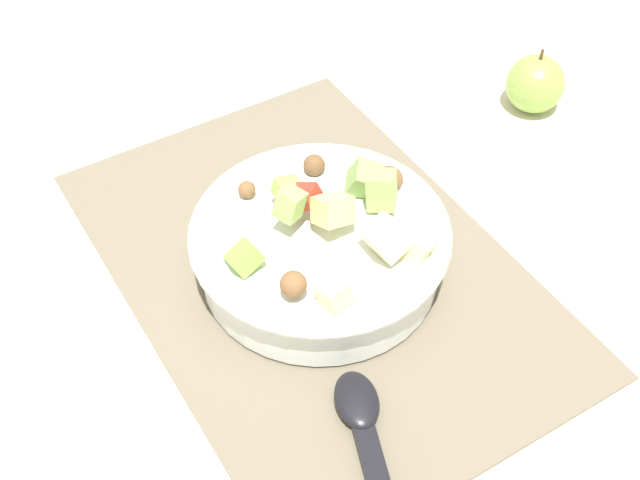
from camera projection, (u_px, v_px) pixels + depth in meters
ground_plane at (315, 269)px, 0.81m from camera, size 2.40×2.40×0.00m
placemat at (315, 267)px, 0.81m from camera, size 0.50×0.34×0.01m
salad_bowl at (321, 245)px, 0.78m from camera, size 0.24×0.24×0.10m
serving_spoon at (371, 454)px, 0.66m from camera, size 0.22×0.10×0.01m
whole_apple at (535, 84)px, 0.96m from camera, size 0.07×0.07×0.08m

